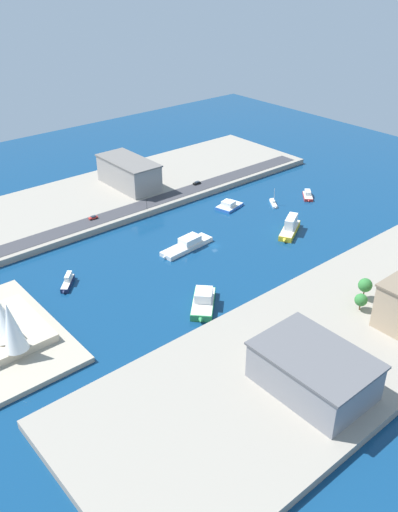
{
  "coord_description": "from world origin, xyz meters",
  "views": [
    {
      "loc": [
        -169.45,
        153.14,
        124.66
      ],
      "look_at": [
        -6.92,
        15.75,
        3.28
      ],
      "focal_mm": 38.16,
      "sensor_mm": 36.0,
      "label": 1
    }
  ],
  "objects": [
    {
      "name": "ground_plane",
      "position": [
        0.0,
        0.0,
        0.0
      ],
      "size": [
        440.0,
        440.0,
        0.0
      ],
      "primitive_type": "plane",
      "color": "navy"
    },
    {
      "name": "quay_west",
      "position": [
        -82.01,
        0.0,
        1.57
      ],
      "size": [
        70.0,
        240.0,
        3.13
      ],
      "primitive_type": "cube",
      "color": "gray",
      "rests_on": "ground_plane"
    },
    {
      "name": "quay_east",
      "position": [
        82.01,
        0.0,
        1.57
      ],
      "size": [
        70.0,
        240.0,
        3.13
      ],
      "primitive_type": "cube",
      "color": "gray",
      "rests_on": "ground_plane"
    },
    {
      "name": "peninsula_point",
      "position": [
        -2.96,
        106.64,
        1.0
      ],
      "size": [
        65.46,
        39.07,
        2.0
      ],
      "primitive_type": "cube",
      "color": "#A89E89",
      "rests_on": "ground_plane"
    },
    {
      "name": "road_strip",
      "position": [
        55.31,
        0.0,
        3.21
      ],
      "size": [
        10.89,
        228.0,
        0.15
      ],
      "primitive_type": "cube",
      "color": "#38383D",
      "rests_on": "quay_east"
    },
    {
      "name": "catamaran_blue",
      "position": [
        27.8,
        -35.25,
        1.38
      ],
      "size": [
        12.43,
        16.34,
        4.12
      ],
      "color": "blue",
      "rests_on": "ground_plane"
    },
    {
      "name": "patrol_launch_navy",
      "position": [
        14.31,
        70.45,
        1.54
      ],
      "size": [
        11.93,
        11.17,
        4.34
      ],
      "color": "#1E284C",
      "rests_on": "ground_plane"
    },
    {
      "name": "ferry_yellow_fast",
      "position": [
        -13.7,
        -38.0,
        3.0
      ],
      "size": [
        15.84,
        22.42,
        8.08
      ],
      "color": "yellow",
      "rests_on": "ground_plane"
    },
    {
      "name": "ferry_green_doubledeck",
      "position": [
        -34.67,
        36.98,
        2.42
      ],
      "size": [
        20.37,
        20.59,
        6.76
      ],
      "color": "#2D8C4C",
      "rests_on": "ground_plane"
    },
    {
      "name": "ferry_white_commuter",
      "position": [
        6.89,
        11.25,
        1.88
      ],
      "size": [
        10.23,
        29.76,
        5.36
      ],
      "color": "silver",
      "rests_on": "ground_plane"
    },
    {
      "name": "tugboat_red",
      "position": [
        9.13,
        -79.11,
        1.28
      ],
      "size": [
        11.83,
        11.76,
        3.56
      ],
      "color": "red",
      "rests_on": "ground_plane"
    },
    {
      "name": "sailboat_small_white",
      "position": [
        15.19,
        -57.07,
        0.87
      ],
      "size": [
        10.53,
        8.11,
        9.9
      ],
      "color": "white",
      "rests_on": "ground_plane"
    },
    {
      "name": "warehouse_low_gray",
      "position": [
        -93.91,
        42.63,
        9.92
      ],
      "size": [
        36.34,
        25.47,
        13.51
      ],
      "color": "gray",
      "rests_on": "quay_west"
    },
    {
      "name": "carpark_squat_concrete",
      "position": [
        82.83,
        -7.09,
        11.06
      ],
      "size": [
        41.01,
        19.41,
        15.79
      ],
      "color": "gray",
      "rests_on": "quay_east"
    },
    {
      "name": "suv_black",
      "position": [
        59.09,
        -38.35,
        4.05
      ],
      "size": [
        1.98,
        4.98,
        1.53
      ],
      "color": "black",
      "rests_on": "road_strip"
    },
    {
      "name": "pickup_red",
      "position": [
        57.43,
        32.32,
        4.06
      ],
      "size": [
        2.07,
        4.69,
        1.59
      ],
      "color": "black",
      "rests_on": "road_strip"
    },
    {
      "name": "traffic_light_waterfront",
      "position": [
        48.48,
        4.97,
        7.48
      ],
      "size": [
        0.36,
        0.36,
        6.5
      ],
      "color": "black",
      "rests_on": "quay_east"
    },
    {
      "name": "park_tree_cluster",
      "position": [
        -78.41,
        -13.51,
        8.85
      ],
      "size": [
        13.31,
        22.46,
        9.01
      ],
      "color": "brown",
      "rests_on": "quay_west"
    }
  ]
}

